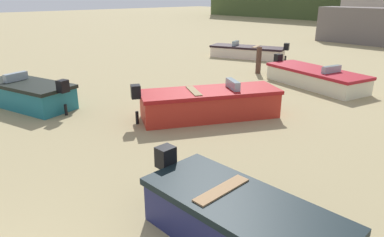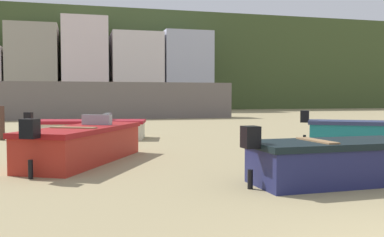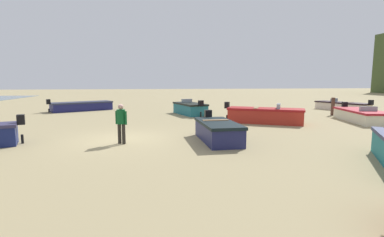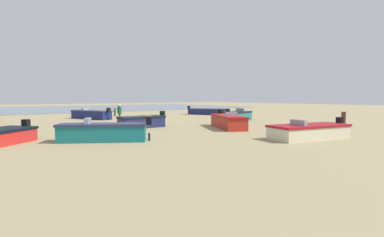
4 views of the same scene
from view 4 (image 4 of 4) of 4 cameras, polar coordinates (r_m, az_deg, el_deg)
The scene contains 12 objects.
ground_plane at distance 24.56m, azimuth -12.77°, elevation -0.87°, with size 160.00×160.00×0.00m, color #9A8B61.
tidal_water at distance 59.13m, azimuth -27.71°, elevation 1.73°, with size 80.00×36.00×0.06m, color slate.
boat_teal_0 at distance 14.51m, azimuth -17.60°, elevation -2.66°, with size 4.25×3.28×1.21m.
boat_teal_1 at distance 26.39m, azimuth 9.23°, elevation 0.51°, with size 3.87×2.42×1.19m.
boat_red_2 at distance 19.99m, azimuth 7.30°, elevation -0.61°, with size 3.33×4.61×1.23m.
boat_navy_4 at distance 35.56m, azimuth 3.21°, elevation 1.42°, with size 3.82×5.12×1.09m.
boat_navy_5 at distance 20.49m, azimuth -10.14°, elevation -0.64°, with size 3.60×1.52×1.15m.
boat_cream_8 at distance 16.03m, azimuth 22.75°, elevation -2.42°, with size 4.84×2.63×1.06m.
boat_navy_9 at distance 30.14m, azimuth -19.87°, elevation 0.77°, with size 2.79×5.36×1.19m.
mooring_post_near_water at distance 18.79m, azimuth 28.44°, elevation -0.81°, with size 0.26×0.26×1.32m, color #4C3328.
mooring_post_mid_beach at distance 33.86m, azimuth -15.42°, elevation 1.25°, with size 0.21×0.21×0.92m, color #433425.
beach_walker_foreground at distance 24.05m, azimuth -14.55°, elevation 1.27°, with size 0.46×0.51×1.62m.
Camera 4 is at (10.33, 22.18, 2.16)m, focal length 26.18 mm.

